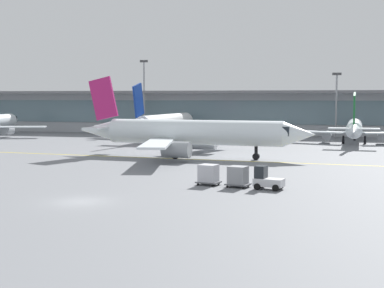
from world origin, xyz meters
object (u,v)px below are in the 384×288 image
at_px(cargo_dolly_lead, 238,176).
at_px(apron_light_mast_1, 144,94).
at_px(cargo_dolly_trailing, 208,174).
at_px(taxiing_regional_jet, 192,133).
at_px(baggage_tug, 267,179).
at_px(gate_airplane_1, 165,123).
at_px(apron_light_mast_2, 336,102).
at_px(gate_airplane_2, 354,128).

bearing_deg(cargo_dolly_lead, apron_light_mast_1, 127.29).
bearing_deg(apron_light_mast_1, cargo_dolly_trailing, -66.12).
bearing_deg(cargo_dolly_lead, taxiing_regional_jet, 125.48).
bearing_deg(apron_light_mast_1, baggage_tug, -62.70).
distance_m(taxiing_regional_jet, cargo_dolly_lead, 26.12).
distance_m(baggage_tug, cargo_dolly_trailing, 5.71).
height_order(gate_airplane_1, cargo_dolly_trailing, gate_airplane_1).
xyz_separation_m(taxiing_regional_jet, apron_light_mast_2, (18.73, 43.06, 3.86)).
bearing_deg(apron_light_mast_1, cargo_dolly_lead, -64.30).
xyz_separation_m(gate_airplane_2, apron_light_mast_1, (-44.49, 14.47, 6.16)).
bearing_deg(gate_airplane_1, taxiing_regional_jet, -152.57).
bearing_deg(apron_light_mast_2, gate_airplane_1, -159.77).
bearing_deg(cargo_dolly_trailing, gate_airplane_2, 86.54).
relative_size(cargo_dolly_lead, apron_light_mast_2, 0.18).
distance_m(gate_airplane_2, cargo_dolly_trailing, 55.44).
xyz_separation_m(baggage_tug, cargo_dolly_lead, (-2.68, 0.55, 0.16)).
xyz_separation_m(taxiing_regional_jet, cargo_dolly_lead, (10.53, -23.79, -2.30)).
bearing_deg(gate_airplane_2, cargo_dolly_trailing, 166.80).
height_order(baggage_tug, cargo_dolly_lead, baggage_tug).
bearing_deg(gate_airplane_2, baggage_tug, 172.70).
xyz_separation_m(gate_airplane_1, baggage_tug, (26.62, -55.56, -2.31)).
xyz_separation_m(gate_airplane_2, cargo_dolly_lead, (-11.48, -54.11, -1.65)).
xyz_separation_m(taxiing_regional_jet, cargo_dolly_trailing, (7.63, -23.20, -2.30)).
xyz_separation_m(cargo_dolly_lead, apron_light_mast_2, (8.20, 66.85, 6.16)).
height_order(gate_airplane_1, apron_light_mast_2, apron_light_mast_2).
distance_m(baggage_tug, cargo_dolly_lead, 2.75).
height_order(cargo_dolly_lead, cargo_dolly_trailing, same).
relative_size(taxiing_regional_jet, cargo_dolly_trailing, 14.22).
bearing_deg(apron_light_mast_2, taxiing_regional_jet, -113.51).
bearing_deg(taxiing_regional_jet, cargo_dolly_trailing, -67.69).
relative_size(taxiing_regional_jet, baggage_tug, 11.96).
bearing_deg(cargo_dolly_lead, baggage_tug, -0.00).
height_order(cargo_dolly_lead, apron_light_mast_1, apron_light_mast_1).
relative_size(taxiing_regional_jet, apron_light_mast_2, 2.59).
distance_m(taxiing_regional_jet, apron_light_mast_1, 50.41).
bearing_deg(gate_airplane_1, cargo_dolly_lead, -152.29).
xyz_separation_m(gate_airplane_2, taxiing_regional_jet, (-22.02, -30.32, 0.65)).
distance_m(cargo_dolly_lead, cargo_dolly_trailing, 2.97).
relative_size(cargo_dolly_lead, cargo_dolly_trailing, 1.00).
height_order(gate_airplane_2, baggage_tug, gate_airplane_2).
height_order(baggage_tug, apron_light_mast_2, apron_light_mast_2).
bearing_deg(baggage_tug, gate_airplane_2, 92.45).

